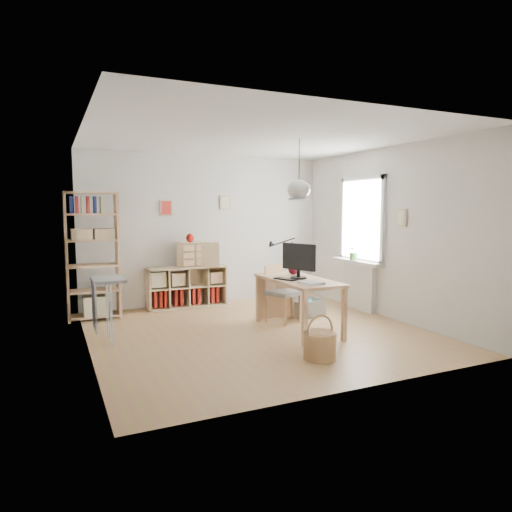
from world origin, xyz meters
name	(u,v)px	position (x,y,z in m)	size (l,w,h in m)	color
ground	(258,332)	(0.00, 0.00, 0.00)	(4.50, 4.50, 0.00)	#A97A54
room_shell	(299,190)	(0.55, -0.15, 2.00)	(4.50, 4.50, 4.50)	silver
window_unit	(362,220)	(2.23, 0.60, 1.55)	(0.07, 1.16, 1.46)	white
radiator	(359,287)	(2.19, 0.60, 0.40)	(0.10, 0.80, 0.80)	silver
windowsill	(357,262)	(2.14, 0.60, 0.83)	(0.22, 1.20, 0.06)	silver
desk	(298,285)	(0.55, -0.15, 0.66)	(0.70, 1.50, 0.75)	#E4B383
cube_shelf	(185,290)	(-0.47, 2.08, 0.30)	(1.40, 0.38, 0.72)	beige
tall_bookshelf	(92,250)	(-2.04, 1.80, 1.09)	(0.80, 0.38, 2.00)	#E4B383
side_table	(103,292)	(-2.04, 0.35, 0.67)	(0.40, 0.55, 0.85)	gray
chair	(281,290)	(0.58, 0.43, 0.50)	(0.55, 0.55, 0.87)	gray
wicker_basket	(320,345)	(0.17, -1.34, 0.17)	(0.38, 0.38, 0.53)	#966744
storage_chest	(305,304)	(1.13, 0.62, 0.18)	(0.60, 0.66, 0.55)	#B5B5B0
monitor	(299,259)	(0.57, -0.14, 1.03)	(0.24, 0.55, 0.50)	black
keyboard	(285,279)	(0.35, -0.15, 0.76)	(0.13, 0.35, 0.02)	black
task_lamp	(281,251)	(0.59, 0.46, 1.09)	(0.47, 0.18, 0.50)	black
yarn_ball	(293,269)	(0.69, 0.23, 0.83)	(0.16, 0.16, 0.16)	#4C0A1A
paper_tray	(311,283)	(0.48, -0.62, 0.76)	(0.24, 0.30, 0.03)	silver
drawer_chest	(199,254)	(-0.23, 2.04, 0.93)	(0.74, 0.34, 0.42)	beige
red_vase	(190,238)	(-0.38, 2.04, 1.22)	(0.13, 0.13, 0.16)	maroon
potted_plant	(354,252)	(2.12, 0.67, 1.00)	(0.25, 0.22, 0.28)	#2F5E23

